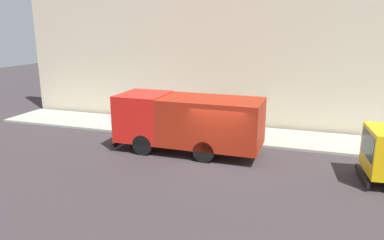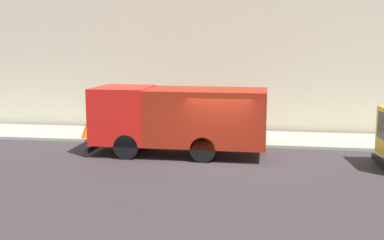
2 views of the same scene
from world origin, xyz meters
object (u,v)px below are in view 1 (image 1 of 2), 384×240
Objects in this scene: pedestrian_standing at (258,122)px; traffic_cone_orange at (122,123)px; pedestrian_walking at (222,111)px; large_utility_truck at (188,120)px.

pedestrian_standing is 2.32× the size of traffic_cone_orange.
pedestrian_walking is 0.98× the size of pedestrian_standing.
pedestrian_standing is at bearing -47.26° from large_utility_truck.
pedestrian_standing reaches higher than traffic_cone_orange.
traffic_cone_orange is at bearing -98.92° from pedestrian_walking.
pedestrian_walking is 2.28× the size of traffic_cone_orange.
pedestrian_standing is (-1.99, -2.46, 0.02)m from pedestrian_walking.
pedestrian_walking reaches higher than traffic_cone_orange.
traffic_cone_orange is (2.12, 4.81, -1.08)m from large_utility_truck.
pedestrian_walking is 6.01m from traffic_cone_orange.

